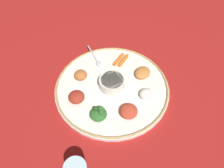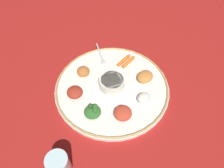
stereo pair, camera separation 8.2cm
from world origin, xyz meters
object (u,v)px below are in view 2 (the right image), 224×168
at_px(center_bowl, 112,83).
at_px(drinking_glass, 60,167).
at_px(spoon, 102,58).
at_px(carrot_outer, 124,60).
at_px(greens_pile, 93,111).
at_px(carrot_near_spoon, 129,61).

xyz_separation_m(center_bowl, drinking_glass, (-0.33, 0.13, 0.01)).
xyz_separation_m(spoon, carrot_outer, (-0.01, -0.10, 0.00)).
relative_size(center_bowl, greens_pile, 1.36).
bearing_deg(greens_pile, drinking_glass, 159.68).
height_order(greens_pile, carrot_outer, greens_pile).
bearing_deg(carrot_outer, spoon, 83.90).
bearing_deg(center_bowl, greens_pile, 154.33).
distance_m(carrot_near_spoon, drinking_glass, 0.50).
bearing_deg(greens_pile, carrot_outer, -21.72).
height_order(spoon, carrot_outer, carrot_outer).
bearing_deg(spoon, carrot_near_spoon, -99.59).
distance_m(center_bowl, drinking_glass, 0.35).
relative_size(greens_pile, carrot_near_spoon, 0.95).
height_order(carrot_near_spoon, carrot_outer, carrot_near_spoon).
bearing_deg(carrot_near_spoon, center_bowl, 153.65).
bearing_deg(center_bowl, carrot_outer, -17.99).
distance_m(greens_pile, carrot_outer, 0.29).
distance_m(spoon, greens_pile, 0.28).
xyz_separation_m(carrot_near_spoon, drinking_glass, (-0.46, 0.20, 0.02)).
bearing_deg(spoon, greens_pile, 178.34).
relative_size(center_bowl, carrot_outer, 1.28).
distance_m(spoon, drinking_glass, 0.49).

